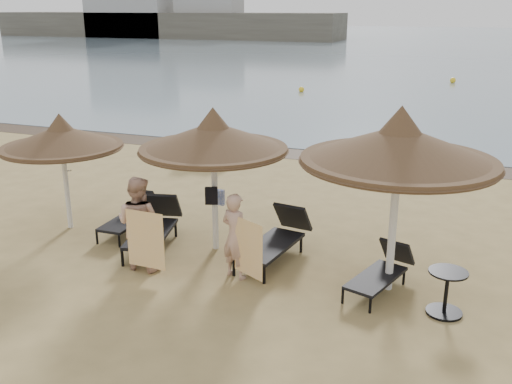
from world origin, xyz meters
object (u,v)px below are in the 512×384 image
person_left (138,216)px  pedal_boat (207,150)px  lounger_far_right (382,270)px  person_right (235,229)px  side_table (446,294)px  palapa_center (213,138)px  lounger_far_left (132,214)px  lounger_near_left (155,225)px  lounger_near_right (277,237)px  palapa_left (61,138)px  palapa_right (399,146)px

person_left → pedal_boat: bearing=-72.2°
lounger_far_right → person_right: size_ratio=0.95×
side_table → person_right: 3.77m
lounger_far_right → side_table: bearing=-8.4°
palapa_center → lounger_far_left: size_ratio=1.63×
lounger_far_right → side_table: lounger_far_right is taller
palapa_center → lounger_near_left: size_ratio=1.34×
lounger_far_left → lounger_near_right: (3.53, -0.26, 0.06)m
lounger_far_left → lounger_near_right: lounger_near_right is taller
palapa_left → palapa_right: 7.26m
palapa_right → palapa_left: bearing=176.4°
palapa_left → palapa_right: palapa_right is taller
palapa_center → lounger_near_left: palapa_center is taller
lounger_near_right → pedal_boat: 7.94m
pedal_boat → palapa_left: bearing=-87.5°
lounger_near_left → person_left: 1.30m
person_right → pedal_boat: (-4.18, 7.56, -0.60)m
palapa_left → palapa_right: size_ratio=0.80×
lounger_far_right → person_right: person_right is taller
palapa_center → lounger_near_right: bearing=1.3°
palapa_right → lounger_far_left: palapa_right is taller
person_right → pedal_boat: person_right is taller
lounger_far_left → person_left: size_ratio=0.87×
pedal_boat → palapa_center: bearing=-58.0°
lounger_far_left → lounger_far_right: size_ratio=1.01×
person_right → palapa_left: bearing=6.4°
lounger_far_left → lounger_near_left: size_ratio=0.83×
side_table → lounger_far_right: bearing=154.0°
lounger_far_right → side_table: (1.11, -0.54, 0.01)m
palapa_center → pedal_boat: bearing=116.9°
lounger_near_left → lounger_far_right: size_ratio=1.23×
lounger_far_left → lounger_far_right: 5.76m
palapa_right → person_right: size_ratio=1.75×
palapa_center → person_right: bearing=-50.1°
lounger_far_left → person_right: size_ratio=0.97×
lounger_near_right → side_table: (3.28, -1.13, -0.07)m
pedal_boat → palapa_right: bearing=-40.4°
palapa_left → lounger_far_right: bearing=-3.7°
lounger_near_right → lounger_far_right: (2.17, -0.59, -0.08)m
palapa_right → lounger_near_right: 3.22m
person_left → pedal_boat: size_ratio=1.01×
side_table → person_left: size_ratio=0.36×
palapa_center → side_table: size_ratio=3.93×
lounger_near_left → lounger_near_right: bearing=-7.4°
palapa_right → lounger_near_left: (-4.91, 0.30, -2.19)m
palapa_left → person_left: bearing=-25.3°
palapa_left → person_right: palapa_left is taller
person_left → lounger_near_left: bearing=-72.5°
palapa_right → side_table: (0.99, -0.55, -2.26)m
lounger_near_left → lounger_far_right: bearing=-17.2°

